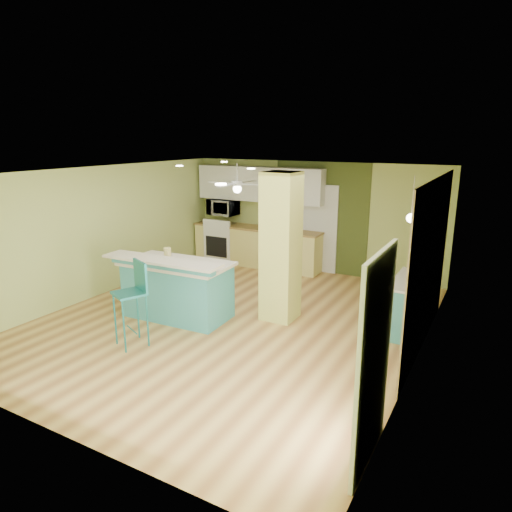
% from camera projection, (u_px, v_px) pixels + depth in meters
% --- Properties ---
extents(floor, '(6.00, 7.00, 0.01)m').
position_uv_depth(floor, '(233.00, 320.00, 7.79)').
color(floor, '#9B6736').
rests_on(floor, ground).
extents(ceiling, '(6.00, 7.00, 0.01)m').
position_uv_depth(ceiling, '(231.00, 172.00, 7.15)').
color(ceiling, white).
rests_on(ceiling, wall_back).
extents(wall_back, '(6.00, 0.01, 2.50)m').
position_uv_depth(wall_back, '(313.00, 217.00, 10.43)').
color(wall_back, '#B4C569').
rests_on(wall_back, floor).
extents(wall_front, '(6.00, 0.01, 2.50)m').
position_uv_depth(wall_front, '(44.00, 324.00, 4.50)').
color(wall_front, '#B4C569').
rests_on(wall_front, floor).
extents(wall_left, '(0.01, 7.00, 2.50)m').
position_uv_depth(wall_left, '(101.00, 231.00, 8.88)').
color(wall_left, '#B4C569').
rests_on(wall_left, floor).
extents(wall_right, '(0.01, 7.00, 2.50)m').
position_uv_depth(wall_right, '(424.00, 276.00, 6.06)').
color(wall_right, '#B4C569').
rests_on(wall_right, floor).
extents(wood_panel, '(0.02, 3.40, 2.50)m').
position_uv_depth(wood_panel, '(429.00, 265.00, 6.58)').
color(wood_panel, '#8F7252').
rests_on(wood_panel, floor).
extents(olive_accent, '(2.20, 0.02, 2.50)m').
position_uv_depth(olive_accent, '(321.00, 218.00, 10.32)').
color(olive_accent, '#435120').
rests_on(olive_accent, floor).
extents(interior_door, '(0.82, 0.05, 2.00)m').
position_uv_depth(interior_door, '(320.00, 229.00, 10.36)').
color(interior_door, silver).
rests_on(interior_door, floor).
extents(french_door, '(0.04, 1.08, 2.10)m').
position_uv_depth(french_door, '(374.00, 361.00, 4.18)').
color(french_door, white).
rests_on(french_door, floor).
extents(column, '(0.55, 0.55, 2.50)m').
position_uv_depth(column, '(281.00, 248.00, 7.59)').
color(column, '#CBCF60').
rests_on(column, floor).
extents(kitchen_run, '(3.25, 0.63, 0.94)m').
position_uv_depth(kitchen_run, '(257.00, 246.00, 10.98)').
color(kitchen_run, '#E9DD7A').
rests_on(kitchen_run, floor).
extents(stove, '(0.76, 0.66, 1.08)m').
position_uv_depth(stove, '(223.00, 243.00, 11.42)').
color(stove, white).
rests_on(stove, floor).
extents(upper_cabinets, '(3.20, 0.34, 0.80)m').
position_uv_depth(upper_cabinets, '(259.00, 184.00, 10.71)').
color(upper_cabinets, white).
rests_on(upper_cabinets, wall_back).
extents(microwave, '(0.70, 0.48, 0.39)m').
position_uv_depth(microwave, '(223.00, 207.00, 11.20)').
color(microwave, silver).
rests_on(microwave, wall_back).
extents(ceiling_fan, '(1.41, 1.41, 0.61)m').
position_uv_depth(ceiling_fan, '(237.00, 184.00, 9.46)').
color(ceiling_fan, white).
rests_on(ceiling_fan, ceiling).
extents(pendant_lamp, '(0.14, 0.14, 0.69)m').
position_uv_depth(pendant_lamp, '(411.00, 218.00, 6.70)').
color(pendant_lamp, silver).
rests_on(pendant_lamp, ceiling).
extents(wall_decor, '(0.03, 0.90, 0.70)m').
position_uv_depth(wall_decor, '(432.00, 242.00, 6.68)').
color(wall_decor, brown).
rests_on(wall_decor, wood_panel).
extents(peninsula, '(2.13, 1.21, 1.13)m').
position_uv_depth(peninsula, '(177.00, 288.00, 7.82)').
color(peninsula, teal).
rests_on(peninsula, floor).
extents(bar_stool, '(0.56, 0.56, 1.28)m').
position_uv_depth(bar_stool, '(134.00, 290.00, 6.70)').
color(bar_stool, '#1C757E').
rests_on(bar_stool, floor).
extents(side_counter, '(0.56, 1.33, 0.86)m').
position_uv_depth(side_counter, '(410.00, 305.00, 7.30)').
color(side_counter, teal).
rests_on(side_counter, floor).
extents(fruit_bowl, '(0.28, 0.28, 0.07)m').
position_uv_depth(fruit_bowl, '(274.00, 228.00, 10.55)').
color(fruit_bowl, '#341F15').
rests_on(fruit_bowl, kitchen_run).
extents(canister, '(0.13, 0.13, 0.19)m').
position_uv_depth(canister, '(167.00, 253.00, 7.95)').
color(canister, gold).
rests_on(canister, peninsula).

